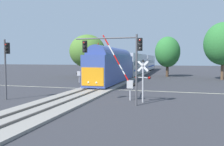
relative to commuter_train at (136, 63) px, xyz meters
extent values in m
plane|color=#333338|center=(0.00, -27.12, -2.73)|extent=(220.00, 220.00, 0.00)
cube|color=beige|center=(0.00, -27.12, -2.73)|extent=(44.00, 0.20, 0.01)
cube|color=gray|center=(0.00, -27.12, -2.64)|extent=(4.40, 80.00, 0.18)
cube|color=#56514C|center=(-0.72, -27.12, -2.48)|extent=(0.10, 80.00, 0.14)
cube|color=#56514C|center=(0.71, -27.12, -2.48)|extent=(0.10, 80.00, 0.14)
cube|color=#384C93|center=(0.00, -20.50, -0.46)|extent=(3.00, 16.86, 3.90)
cube|color=orange|center=(0.00, -28.95, -1.05)|extent=(2.76, 0.08, 2.15)
cylinder|color=#384C93|center=(0.00, -20.50, 1.37)|extent=(2.76, 15.17, 2.76)
sphere|color=#F4F2CC|center=(-0.50, -28.96, -1.73)|extent=(0.24, 0.24, 0.24)
sphere|color=#F4F2CC|center=(0.50, -28.96, -1.73)|extent=(0.24, 0.24, 0.24)
cube|color=#B7BCC6|center=(0.00, -0.42, -0.11)|extent=(3.00, 21.51, 4.60)
cube|color=black|center=(1.51, -0.42, 0.19)|extent=(0.04, 19.36, 0.90)
cube|color=#193899|center=(1.52, -0.42, -1.26)|extent=(0.04, 19.79, 0.36)
cube|color=#B7BCC6|center=(0.00, 22.00, -0.11)|extent=(3.00, 21.51, 4.60)
cube|color=black|center=(1.51, 22.00, 0.19)|extent=(0.04, 19.36, 0.90)
cube|color=#193899|center=(1.52, 22.00, -1.26)|extent=(0.04, 19.79, 0.36)
cylinder|color=#B7B7BC|center=(5.39, -33.58, -2.18)|extent=(0.14, 0.14, 1.10)
cube|color=#B7B7BC|center=(5.39, -33.58, -1.28)|extent=(0.56, 0.40, 0.70)
sphere|color=black|center=(5.74, -33.58, -1.28)|extent=(0.36, 0.36, 0.36)
cylinder|color=red|center=(5.14, -33.58, -0.84)|extent=(0.61, 0.12, 0.94)
cylinder|color=white|center=(4.63, -33.58, 0.04)|extent=(0.61, 0.12, 0.94)
cylinder|color=red|center=(4.12, -33.58, 0.93)|extent=(0.61, 0.12, 0.94)
cylinder|color=white|center=(3.61, -33.58, 1.81)|extent=(0.61, 0.12, 0.94)
cylinder|color=red|center=(3.10, -33.58, 2.70)|extent=(0.61, 0.12, 0.94)
sphere|color=red|center=(2.85, -33.58, 3.14)|extent=(0.14, 0.14, 0.14)
cylinder|color=#B2B2B7|center=(6.64, -34.31, -0.99)|extent=(0.14, 0.14, 3.48)
cube|color=white|center=(6.64, -34.33, 0.40)|extent=(0.98, 0.05, 0.98)
cube|color=white|center=(6.64, -34.33, 0.40)|extent=(0.98, 0.05, 0.98)
cube|color=#B2B2B7|center=(6.64, -34.31, -0.57)|extent=(1.10, 0.08, 0.08)
cylinder|color=black|center=(6.09, -34.41, -0.57)|extent=(0.26, 0.18, 0.26)
cylinder|color=black|center=(7.19, -34.41, -0.57)|extent=(0.26, 0.18, 0.26)
sphere|color=red|center=(6.09, -34.51, -0.57)|extent=(0.20, 0.20, 0.20)
sphere|color=red|center=(7.19, -34.51, -0.57)|extent=(0.20, 0.20, 0.20)
cone|color=black|center=(6.64, -34.31, 0.87)|extent=(0.28, 0.28, 0.22)
cylinder|color=#B7B7BC|center=(-5.40, -20.66, -2.18)|extent=(0.14, 0.14, 1.10)
cube|color=#B7B7BC|center=(-5.40, -20.66, -1.28)|extent=(0.56, 0.40, 0.70)
sphere|color=black|center=(-5.75, -20.66, -1.28)|extent=(0.36, 0.36, 0.36)
cylinder|color=red|center=(-5.07, -20.66, -0.82)|extent=(0.75, 0.12, 1.00)
cylinder|color=white|center=(-4.42, -20.66, 0.11)|extent=(0.75, 0.12, 1.00)
cylinder|color=red|center=(-3.77, -20.66, 1.04)|extent=(0.75, 0.12, 1.00)
cylinder|color=white|center=(-3.12, -20.66, 1.97)|extent=(0.75, 0.12, 1.00)
cylinder|color=red|center=(-2.47, -20.66, 2.90)|extent=(0.75, 0.12, 1.00)
sphere|color=red|center=(-2.14, -20.66, 3.37)|extent=(0.14, 0.14, 0.14)
cylinder|color=#4C4C51|center=(-5.61, -36.42, 0.02)|extent=(0.16, 0.16, 5.51)
cube|color=black|center=(-5.33, -36.42, 1.98)|extent=(0.34, 0.26, 1.00)
sphere|color=red|center=(-5.33, -36.57, 2.30)|extent=(0.20, 0.20, 0.20)
cylinder|color=black|center=(-5.33, -36.60, 2.30)|extent=(0.24, 0.10, 0.24)
sphere|color=#262626|center=(-5.33, -36.57, 1.98)|extent=(0.20, 0.20, 0.20)
cylinder|color=black|center=(-5.33, -36.60, 1.98)|extent=(0.24, 0.10, 0.24)
sphere|color=#262626|center=(-5.33, -36.57, 1.66)|extent=(0.20, 0.20, 0.20)
cylinder|color=black|center=(-5.33, -36.60, 1.66)|extent=(0.24, 0.10, 0.24)
cylinder|color=#4C4C51|center=(6.33, -35.78, 0.11)|extent=(0.16, 0.16, 5.68)
cube|color=black|center=(6.61, -35.78, 2.15)|extent=(0.34, 0.26, 1.00)
sphere|color=red|center=(6.61, -35.93, 2.47)|extent=(0.20, 0.20, 0.20)
cylinder|color=black|center=(6.61, -35.96, 2.47)|extent=(0.24, 0.10, 0.24)
sphere|color=#262626|center=(6.61, -35.93, 2.15)|extent=(0.20, 0.20, 0.20)
cylinder|color=black|center=(6.61, -35.96, 2.15)|extent=(0.24, 0.10, 0.24)
sphere|color=#262626|center=(6.61, -35.93, 1.83)|extent=(0.20, 0.20, 0.20)
cylinder|color=black|center=(6.61, -35.96, 1.83)|extent=(0.24, 0.10, 0.24)
cylinder|color=#4C4C51|center=(3.74, -35.78, 2.70)|extent=(5.17, 0.12, 0.12)
cube|color=black|center=(1.93, -35.78, 2.05)|extent=(0.34, 0.26, 1.00)
sphere|color=red|center=(1.93, -35.93, 2.37)|extent=(0.20, 0.20, 0.20)
cylinder|color=black|center=(1.93, -35.96, 2.37)|extent=(0.24, 0.10, 0.24)
sphere|color=#262626|center=(1.93, -35.93, 2.05)|extent=(0.20, 0.20, 0.20)
cylinder|color=black|center=(1.93, -35.96, 2.05)|extent=(0.24, 0.10, 0.24)
sphere|color=#262626|center=(1.93, -35.93, 1.73)|extent=(0.20, 0.20, 0.20)
cylinder|color=black|center=(1.93, -35.96, 1.73)|extent=(0.24, 0.10, 0.24)
cylinder|color=brown|center=(-8.45, -9.60, -1.33)|extent=(0.61, 0.61, 2.81)
ellipsoid|color=#4C7A2D|center=(-8.45, -9.60, 2.64)|extent=(7.44, 7.44, 6.84)
cylinder|color=#4C3828|center=(7.52, -4.14, -1.31)|extent=(0.58, 0.58, 2.83)
ellipsoid|color=#2D7533|center=(7.52, -4.14, 2.52)|extent=(5.25, 5.25, 6.44)
cylinder|color=brown|center=(17.33, -9.06, -0.93)|extent=(0.53, 0.53, 3.60)
ellipsoid|color=#2D7533|center=(17.33, -9.06, 3.74)|extent=(6.63, 6.63, 7.65)
camera|label=1|loc=(9.37, -53.56, 0.99)|focal=36.31mm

